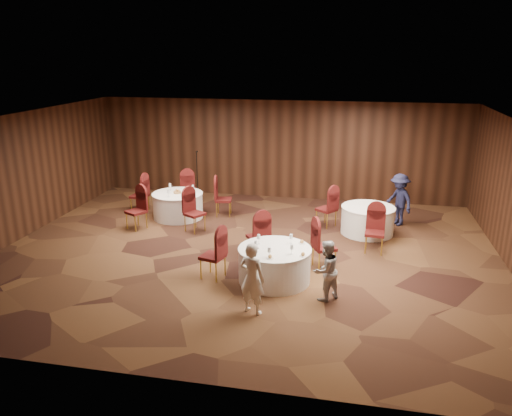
% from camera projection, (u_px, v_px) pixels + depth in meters
% --- Properties ---
extents(ground, '(12.00, 12.00, 0.00)m').
position_uv_depth(ground, '(246.00, 253.00, 12.12)').
color(ground, black).
rests_on(ground, ground).
extents(room_shell, '(12.00, 12.00, 12.00)m').
position_uv_depth(room_shell, '(246.00, 174.00, 11.53)').
color(room_shell, silver).
rests_on(room_shell, ground).
extents(table_main, '(1.55, 1.55, 0.74)m').
position_uv_depth(table_main, '(275.00, 264.00, 10.56)').
color(table_main, white).
rests_on(table_main, ground).
extents(table_left, '(1.47, 1.47, 0.74)m').
position_uv_depth(table_left, '(178.00, 205.00, 14.60)').
color(table_left, white).
rests_on(table_left, ground).
extents(table_right, '(1.42, 1.42, 0.74)m').
position_uv_depth(table_right, '(368.00, 220.00, 13.34)').
color(table_right, white).
rests_on(table_right, ground).
extents(chairs_main, '(2.98, 2.01, 1.00)m').
position_uv_depth(chairs_main, '(266.00, 246.00, 11.21)').
color(chairs_main, '#3B0B0B').
rests_on(chairs_main, ground).
extents(chairs_left, '(3.19, 3.12, 1.00)m').
position_uv_depth(chairs_left, '(177.00, 201.00, 14.56)').
color(chairs_left, '#3B0B0B').
rests_on(chairs_left, ground).
extents(chairs_right, '(1.91, 2.31, 1.00)m').
position_uv_depth(chairs_right, '(349.00, 220.00, 12.94)').
color(chairs_right, '#3B0B0B').
rests_on(chairs_right, ground).
extents(tabletop_main, '(1.12, 1.10, 0.22)m').
position_uv_depth(tabletop_main, '(281.00, 246.00, 10.29)').
color(tabletop_main, silver).
rests_on(tabletop_main, table_main).
extents(tabletop_left, '(0.80, 0.74, 0.22)m').
position_uv_depth(tabletop_left, '(177.00, 191.00, 14.47)').
color(tabletop_left, silver).
rests_on(tabletop_left, table_left).
extents(tabletop_right, '(0.08, 0.08, 0.22)m').
position_uv_depth(tabletop_right, '(375.00, 205.00, 12.89)').
color(tabletop_right, silver).
rests_on(tabletop_right, table_right).
extents(mic_stand, '(0.24, 0.24, 1.64)m').
position_uv_depth(mic_stand, '(198.00, 186.00, 16.23)').
color(mic_stand, black).
rests_on(mic_stand, ground).
extents(woman_a, '(0.59, 0.49, 1.40)m').
position_uv_depth(woman_a, '(252.00, 278.00, 9.16)').
color(woman_a, white).
rests_on(woman_a, ground).
extents(woman_b, '(0.75, 0.75, 1.23)m').
position_uv_depth(woman_b, '(326.00, 270.00, 9.70)').
color(woman_b, '#B0B1B5').
rests_on(woman_b, ground).
extents(man_c, '(1.00, 1.09, 1.47)m').
position_uv_depth(man_c, '(399.00, 200.00, 13.89)').
color(man_c, '#161732').
rests_on(man_c, ground).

